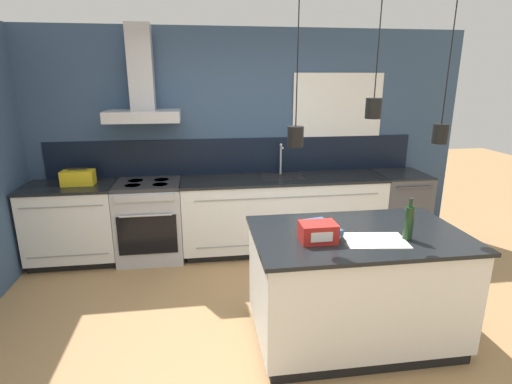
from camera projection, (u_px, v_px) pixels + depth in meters
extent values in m
plane|color=#A87F51|center=(262.00, 336.00, 3.27)|extent=(16.00, 16.00, 0.00)
cube|color=#354C6B|center=(236.00, 141.00, 4.84)|extent=(5.60, 0.06, 2.60)
cube|color=black|center=(237.00, 156.00, 4.85)|extent=(4.42, 0.02, 0.43)
cube|color=white|center=(338.00, 114.00, 4.89)|extent=(1.12, 0.01, 0.96)
cube|color=black|center=(337.00, 113.00, 4.89)|extent=(1.04, 0.01, 0.88)
cube|color=#B5B5BA|center=(143.00, 116.00, 4.36)|extent=(0.80, 0.46, 0.12)
cube|color=#B5B5BA|center=(141.00, 67.00, 4.30)|extent=(0.26, 0.20, 0.90)
cylinder|color=black|center=(298.00, 58.00, 2.56)|extent=(0.01, 0.01, 0.87)
cylinder|color=black|center=(295.00, 137.00, 2.70)|extent=(0.11, 0.11, 0.14)
sphere|color=#F9D18C|center=(295.00, 137.00, 2.70)|extent=(0.06, 0.06, 0.06)
cylinder|color=black|center=(379.00, 45.00, 2.64)|extent=(0.01, 0.01, 0.69)
cylinder|color=black|center=(373.00, 108.00, 2.76)|extent=(0.11, 0.11, 0.14)
sphere|color=#F9D18C|center=(373.00, 108.00, 2.76)|extent=(0.06, 0.06, 0.06)
cylinder|color=black|center=(450.00, 59.00, 2.71)|extent=(0.01, 0.01, 0.87)
cylinder|color=black|center=(440.00, 134.00, 2.85)|extent=(0.11, 0.11, 0.14)
sphere|color=#F9D18C|center=(440.00, 134.00, 2.85)|extent=(0.06, 0.06, 0.06)
cube|color=black|center=(79.00, 256.00, 4.64)|extent=(0.92, 0.56, 0.09)
cube|color=white|center=(73.00, 222.00, 4.49)|extent=(0.95, 0.62, 0.79)
cube|color=gray|center=(61.00, 207.00, 4.11)|extent=(0.83, 0.01, 0.01)
cube|color=gray|center=(68.00, 256.00, 4.27)|extent=(0.83, 0.01, 0.01)
cube|color=black|center=(69.00, 186.00, 4.37)|extent=(0.97, 0.64, 0.03)
cube|color=black|center=(282.00, 244.00, 4.97)|extent=(2.31, 0.56, 0.09)
cube|color=white|center=(283.00, 212.00, 4.82)|extent=(2.38, 0.62, 0.79)
cube|color=gray|center=(289.00, 197.00, 4.44)|extent=(2.10, 0.01, 0.01)
cube|color=gray|center=(288.00, 243.00, 4.60)|extent=(2.10, 0.01, 0.01)
cube|color=black|center=(283.00, 179.00, 4.70)|extent=(2.41, 0.64, 0.03)
cube|color=#262628|center=(283.00, 177.00, 4.75)|extent=(0.48, 0.34, 0.01)
cylinder|color=#B5B5BA|center=(281.00, 160.00, 4.82)|extent=(0.02, 0.02, 0.36)
sphere|color=#B5B5BA|center=(281.00, 145.00, 4.77)|extent=(0.03, 0.03, 0.03)
cylinder|color=#B5B5BA|center=(282.00, 147.00, 4.72)|extent=(0.02, 0.12, 0.02)
cube|color=#B5B5BA|center=(151.00, 222.00, 4.62)|extent=(0.73, 0.62, 0.87)
cube|color=black|center=(148.00, 235.00, 4.33)|extent=(0.63, 0.02, 0.44)
cylinder|color=#B5B5BA|center=(146.00, 216.00, 4.24)|extent=(0.55, 0.02, 0.02)
cube|color=#B5B5BA|center=(145.00, 198.00, 4.21)|extent=(0.63, 0.02, 0.07)
cube|color=#2D2D30|center=(148.00, 184.00, 4.49)|extent=(0.73, 0.60, 0.04)
cylinder|color=black|center=(136.00, 181.00, 4.57)|extent=(0.17, 0.17, 0.00)
cylinder|color=black|center=(162.00, 180.00, 4.61)|extent=(0.17, 0.17, 0.00)
cylinder|color=black|center=(133.00, 185.00, 4.36)|extent=(0.17, 0.17, 0.00)
cylinder|color=black|center=(160.00, 184.00, 4.40)|extent=(0.17, 0.17, 0.00)
cube|color=#4C4C51|center=(398.00, 209.00, 5.03)|extent=(0.58, 0.62, 0.89)
cube|color=black|center=(402.00, 174.00, 4.91)|extent=(0.58, 0.62, 0.02)
cylinder|color=#4C4C51|center=(415.00, 188.00, 4.61)|extent=(0.44, 0.02, 0.02)
cube|color=black|center=(351.00, 331.00, 3.28)|extent=(1.50, 0.90, 0.09)
cube|color=white|center=(355.00, 283.00, 3.15)|extent=(1.56, 0.94, 0.79)
cube|color=black|center=(358.00, 234.00, 3.04)|extent=(1.61, 0.99, 0.03)
cylinder|color=#193319|center=(409.00, 223.00, 2.88)|extent=(0.07, 0.07, 0.25)
cylinder|color=#193319|center=(411.00, 203.00, 2.83)|extent=(0.03, 0.03, 0.06)
cylinder|color=#262628|center=(411.00, 199.00, 2.82)|extent=(0.03, 0.03, 0.01)
cube|color=beige|center=(319.00, 231.00, 3.02)|extent=(0.24, 0.31, 0.03)
cube|color=#335684|center=(321.00, 227.00, 2.99)|extent=(0.26, 0.35, 0.04)
cube|color=red|center=(318.00, 232.00, 2.86)|extent=(0.26, 0.18, 0.14)
cube|color=white|center=(322.00, 237.00, 2.77)|extent=(0.16, 0.01, 0.07)
cube|color=silver|center=(376.00, 240.00, 2.88)|extent=(0.47, 0.35, 0.01)
cube|color=gold|center=(78.00, 178.00, 4.36)|extent=(0.34, 0.18, 0.16)
cylinder|color=black|center=(77.00, 169.00, 4.34)|extent=(0.20, 0.02, 0.02)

